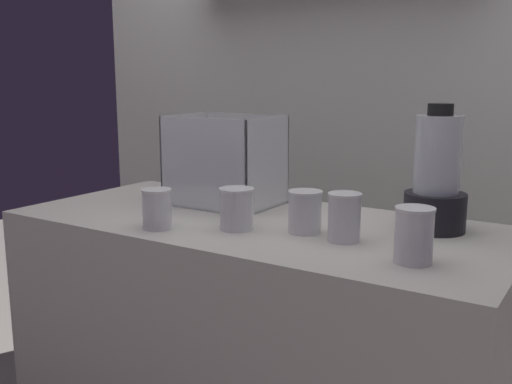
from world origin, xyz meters
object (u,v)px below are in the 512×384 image
at_px(juice_cup_pomegranate_right, 344,221).
at_px(carrot_display_bin, 226,177).
at_px(juice_cup_carrot_middle, 305,213).
at_px(blender_pitcher, 436,181).
at_px(juice_cup_carrot_far_left, 157,211).
at_px(juice_cup_pomegranate_far_right, 414,239).
at_px(juice_cup_mango_left, 237,211).

bearing_deg(juice_cup_pomegranate_right, carrot_display_bin, 158.17).
relative_size(juice_cup_carrot_middle, juice_cup_pomegranate_right, 0.92).
relative_size(blender_pitcher, juice_cup_pomegranate_right, 2.77).
xyz_separation_m(blender_pitcher, juice_cup_pomegranate_right, (-0.16, -0.22, -0.08)).
height_order(juice_cup_carrot_middle, juice_cup_pomegranate_right, juice_cup_pomegranate_right).
xyz_separation_m(juice_cup_carrot_far_left, juice_cup_pomegranate_far_right, (0.66, 0.08, 0.01)).
bearing_deg(juice_cup_mango_left, juice_cup_carrot_middle, 21.60).
xyz_separation_m(blender_pitcher, juice_cup_carrot_middle, (-0.28, -0.20, -0.08)).
bearing_deg(juice_cup_carrot_middle, juice_cup_pomegranate_right, -9.80).
bearing_deg(carrot_display_bin, blender_pitcher, 2.14).
height_order(juice_cup_carrot_far_left, juice_cup_mango_left, juice_cup_mango_left).
xyz_separation_m(juice_cup_mango_left, juice_cup_pomegranate_right, (0.29, 0.05, 0.00)).
relative_size(juice_cup_carrot_far_left, juice_cup_carrot_middle, 0.97).
xyz_separation_m(carrot_display_bin, juice_cup_pomegranate_right, (0.49, -0.20, -0.04)).
xyz_separation_m(carrot_display_bin, blender_pitcher, (0.65, 0.02, 0.04)).
distance_m(carrot_display_bin, juice_cup_carrot_far_left, 0.35).
height_order(juice_cup_mango_left, juice_cup_pomegranate_right, juice_cup_pomegranate_right).
bearing_deg(carrot_display_bin, juice_cup_carrot_far_left, -85.95).
height_order(juice_cup_mango_left, juice_cup_pomegranate_far_right, juice_cup_pomegranate_far_right).
bearing_deg(juice_cup_mango_left, blender_pitcher, 31.09).
distance_m(carrot_display_bin, juice_cup_carrot_middle, 0.41).
xyz_separation_m(carrot_display_bin, juice_cup_carrot_middle, (0.37, -0.18, -0.04)).
height_order(blender_pitcher, juice_cup_carrot_middle, blender_pitcher).
height_order(juice_cup_pomegranate_right, juice_cup_pomegranate_far_right, juice_cup_pomegranate_far_right).
bearing_deg(juice_cup_pomegranate_far_right, juice_cup_carrot_middle, 162.58).
height_order(blender_pitcher, juice_cup_carrot_far_left, blender_pitcher).
bearing_deg(juice_cup_pomegranate_right, juice_cup_carrot_far_left, -161.73).
bearing_deg(carrot_display_bin, juice_cup_pomegranate_far_right, -21.81).
bearing_deg(juice_cup_mango_left, juice_cup_carrot_far_left, -149.05).
height_order(carrot_display_bin, juice_cup_pomegranate_right, carrot_display_bin).
relative_size(carrot_display_bin, juice_cup_pomegranate_far_right, 2.63).
distance_m(juice_cup_mango_left, juice_cup_pomegranate_right, 0.29).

